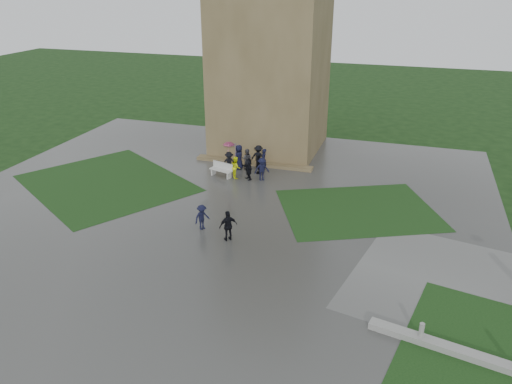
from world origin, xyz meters
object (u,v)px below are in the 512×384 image
(bench, at_px, (222,169))
(pedestrian_mid, at_px, (202,217))
(pedestrian_near, at_px, (228,226))
(tower, at_px, (271,34))

(bench, relative_size, pedestrian_mid, 1.23)
(pedestrian_near, bearing_deg, tower, -123.30)
(bench, bearing_deg, tower, 94.68)
(tower, distance_m, pedestrian_mid, 17.28)
(bench, bearing_deg, pedestrian_near, -51.11)
(pedestrian_mid, bearing_deg, pedestrian_near, -82.16)
(pedestrian_mid, bearing_deg, bench, 43.35)
(tower, bearing_deg, bench, -100.72)
(bench, relative_size, pedestrian_near, 1.05)
(bench, xyz_separation_m, pedestrian_mid, (1.86, -7.79, 0.22))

